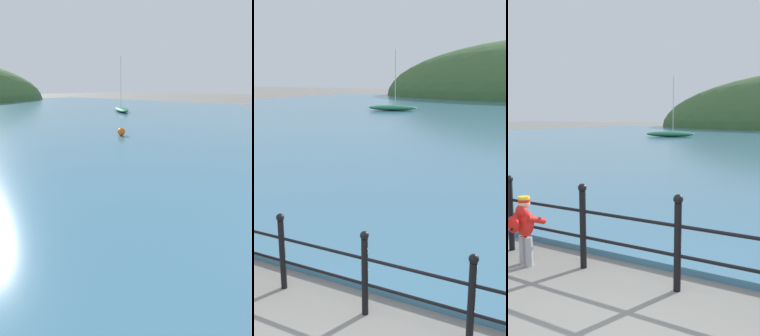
{
  "view_description": "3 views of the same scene",
  "coord_description": "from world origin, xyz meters",
  "views": [
    {
      "loc": [
        -6.25,
        1.93,
        3.06
      ],
      "look_at": [
        -1.51,
        6.08,
        1.08
      ],
      "focal_mm": 28.0,
      "sensor_mm": 36.0,
      "label": 1
    },
    {
      "loc": [
        2.51,
        -2.63,
        3.16
      ],
      "look_at": [
        -1.39,
        4.63,
        1.26
      ],
      "focal_mm": 42.0,
      "sensor_mm": 36.0,
      "label": 2
    },
    {
      "loc": [
        1.95,
        -2.69,
        2.14
      ],
      "look_at": [
        -1.89,
        3.75,
        1.13
      ],
      "focal_mm": 42.0,
      "sensor_mm": 36.0,
      "label": 3
    }
  ],
  "objects": [
    {
      "name": "child_in_coat",
      "position": [
        -2.16,
        1.14,
        0.61
      ],
      "size": [
        0.41,
        0.55,
        1.0
      ],
      "color": "#99999E",
      "rests_on": "ground"
    },
    {
      "name": "iron_railing",
      "position": [
        0.06,
        1.5,
        0.64
      ],
      "size": [
        8.78,
        0.12,
        1.21
      ],
      "color": "black",
      "rests_on": "ground"
    },
    {
      "name": "boat_green_fishing",
      "position": [
        -14.1,
        30.91,
        0.38
      ],
      "size": [
        4.81,
        2.89,
        5.57
      ],
      "color": "#287551",
      "rests_on": "water"
    }
  ]
}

